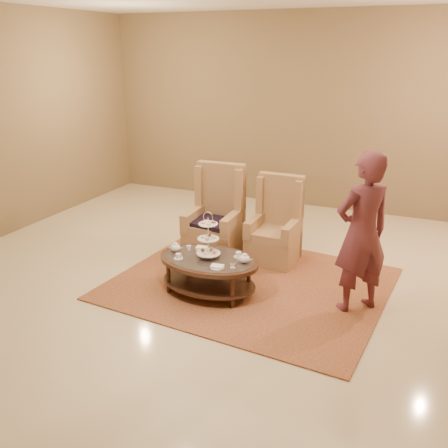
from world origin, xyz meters
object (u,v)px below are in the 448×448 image
at_px(tea_table, 209,264).
at_px(armchair_right, 275,233).
at_px(armchair_left, 216,225).
at_px(person, 362,233).

distance_m(tea_table, armchair_right, 1.38).
bearing_deg(armchair_left, person, -23.38).
height_order(armchair_left, person, person).
height_order(tea_table, person, person).
distance_m(armchair_right, person, 1.72).
height_order(armchair_right, person, person).
bearing_deg(person, tea_table, -33.15).
distance_m(armchair_left, person, 2.35).
bearing_deg(armchair_left, tea_table, -72.15).
bearing_deg(armchair_right, person, -36.12).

